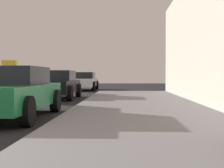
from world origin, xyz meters
TOP-DOWN VIEW (x-y plane):
  - car_green at (0.56, 4.81)m, footprint 2.06×4.38m
  - car_black at (0.32, 11.53)m, footprint 2.04×4.12m
  - car_white at (0.55, 20.14)m, footprint 1.95×4.44m

SIDE VIEW (x-z plane):
  - car_black at x=0.32m, z-range 0.01..1.28m
  - car_white at x=0.55m, z-range 0.01..1.28m
  - car_green at x=0.56m, z-range -0.07..1.36m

